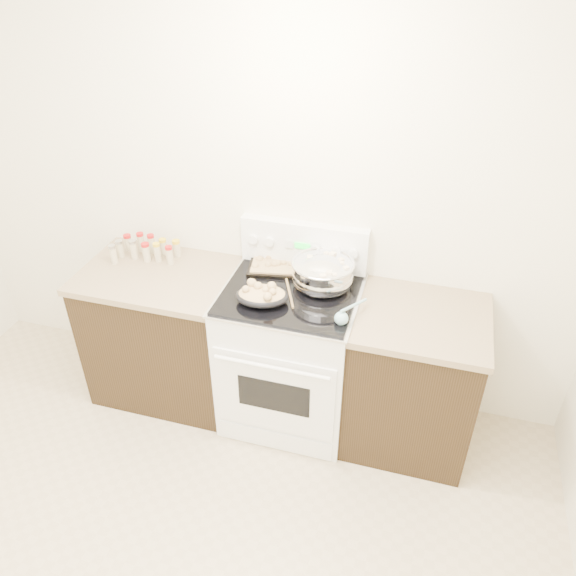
% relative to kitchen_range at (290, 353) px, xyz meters
% --- Properties ---
extents(room_shell, '(4.10, 3.60, 2.75)m').
position_rel_kitchen_range_xyz_m(room_shell, '(-0.35, -1.42, 1.21)').
color(room_shell, white).
rests_on(room_shell, ground).
extents(counter_left, '(0.93, 0.67, 0.92)m').
position_rel_kitchen_range_xyz_m(counter_left, '(-0.83, 0.01, -0.03)').
color(counter_left, black).
rests_on(counter_left, ground).
extents(counter_right, '(0.73, 0.67, 0.92)m').
position_rel_kitchen_range_xyz_m(counter_right, '(0.73, 0.01, -0.03)').
color(counter_right, black).
rests_on(counter_right, ground).
extents(kitchen_range, '(0.78, 0.73, 1.22)m').
position_rel_kitchen_range_xyz_m(kitchen_range, '(0.00, 0.00, 0.00)').
color(kitchen_range, white).
rests_on(kitchen_range, ground).
extents(mixing_bowl, '(0.40, 0.40, 0.21)m').
position_rel_kitchen_range_xyz_m(mixing_bowl, '(0.16, 0.10, 0.54)').
color(mixing_bowl, silver).
rests_on(mixing_bowl, kitchen_range).
extents(roasting_pan, '(0.33, 0.26, 0.11)m').
position_rel_kitchen_range_xyz_m(roasting_pan, '(-0.12, -0.15, 0.50)').
color(roasting_pan, black).
rests_on(roasting_pan, kitchen_range).
extents(baking_sheet, '(0.41, 0.32, 0.06)m').
position_rel_kitchen_range_xyz_m(baking_sheet, '(-0.13, 0.22, 0.47)').
color(baking_sheet, black).
rests_on(baking_sheet, kitchen_range).
extents(wooden_spoon, '(0.13, 0.27, 0.04)m').
position_rel_kitchen_range_xyz_m(wooden_spoon, '(-0.02, -0.09, 0.46)').
color(wooden_spoon, '#987545').
rests_on(wooden_spoon, kitchen_range).
extents(blue_ladle, '(0.14, 0.25, 0.09)m').
position_rel_kitchen_range_xyz_m(blue_ladle, '(0.34, -0.19, 0.48)').
color(blue_ladle, '#85B8C6').
rests_on(blue_ladle, kitchen_range).
extents(spice_jars, '(0.38, 0.23, 0.13)m').
position_rel_kitchen_range_xyz_m(spice_jars, '(-0.98, 0.15, 0.49)').
color(spice_jars, '#BFB28C').
rests_on(spice_jars, counter_left).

